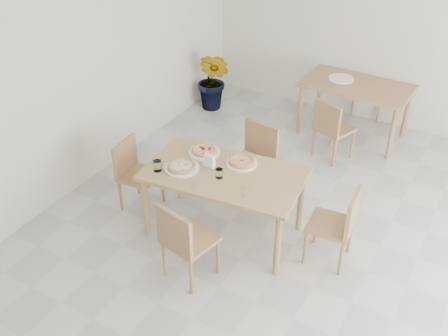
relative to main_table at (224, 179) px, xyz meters
The scene contains 21 objects.
main_table is the anchor object (origin of this frame).
chair_south 0.78m from the main_table, 88.10° to the right, with size 0.49×0.49×0.84m.
chair_north 0.79m from the main_table, 93.61° to the left, with size 0.48×0.48×0.87m.
chair_west 1.11m from the main_table, behind, with size 0.41×0.41×0.79m.
chair_east 1.17m from the main_table, ahead, with size 0.44×0.44×0.82m.
plate_margherita 0.25m from the main_table, 71.66° to the left, with size 0.31×0.31×0.02m, color white.
plate_mushroom 0.43m from the main_table, 158.76° to the right, with size 0.34×0.34×0.02m, color white.
plate_pepperoni 0.42m from the main_table, 149.24° to the left, with size 0.33×0.33×0.02m, color white.
pizza_margherita 0.26m from the main_table, 71.66° to the left, with size 0.35×0.35×0.03m.
pizza_mushroom 0.43m from the main_table, 158.76° to the right, with size 0.32×0.32×0.03m.
pizza_pepperoni 0.43m from the main_table, 149.24° to the left, with size 0.27×0.27×0.03m.
tumbler_a 0.66m from the main_table, 153.18° to the right, with size 0.08×0.08×0.11m, color white.
tumbler_b 0.16m from the main_table, 88.42° to the right, with size 0.07×0.07×0.09m, color white.
napkin_holder 0.22m from the main_table, behind, with size 0.13×0.07×0.14m.
fork_a 0.39m from the main_table, 30.94° to the right, with size 0.02×0.18×0.01m, color silver.
fork_b 0.34m from the main_table, 111.13° to the right, with size 0.02×0.19×0.01m, color silver.
second_table 2.68m from the main_table, 79.97° to the left, with size 1.41×0.83×0.75m.
chair_back_s 1.97m from the main_table, 77.63° to the left, with size 0.51×0.51×0.81m.
chair_back_n 3.46m from the main_table, 81.85° to the left, with size 0.45×0.45×0.88m.
plate_empty 2.70m from the main_table, 85.02° to the left, with size 0.33×0.33×0.02m, color white.
potted_plant 2.84m from the main_table, 123.17° to the left, with size 0.50×0.40×0.91m, color #286D20.
Camera 1 is at (1.01, -3.38, 3.58)m, focal length 42.00 mm.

